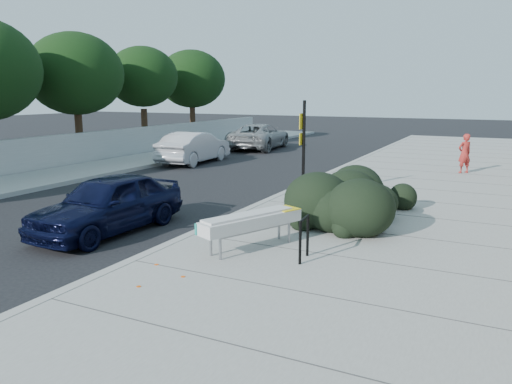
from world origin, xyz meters
TOP-DOWN VIEW (x-y plane):
  - ground at (0.00, 0.00)m, footprint 120.00×120.00m
  - sidewalk_near at (5.60, 5.00)m, footprint 11.20×50.00m
  - sidewalk_far at (-9.50, 5.00)m, footprint 3.00×50.00m
  - curb_near at (0.00, 5.00)m, footprint 0.22×50.00m
  - curb_far at (-8.00, 5.00)m, footprint 0.22×50.00m
  - far_wall at (-11.20, 5.00)m, footprint 0.30×40.00m
  - tree_far_d at (-12.50, 9.00)m, footprint 4.60×4.60m
  - tree_far_e at (-12.50, 14.00)m, footprint 4.00×4.00m
  - tree_far_f at (-12.50, 19.00)m, footprint 4.40×4.40m
  - bench at (1.74, -0.33)m, footprint 1.42×2.36m
  - bike_rack at (2.96, -0.51)m, footprint 0.10×0.58m
  - sign_post at (0.78, 5.00)m, footprint 0.13×0.34m
  - hedge at (3.00, 3.22)m, footprint 2.25×4.04m
  - sedan_navy at (-2.15, -0.26)m, footprint 1.80×4.19m
  - wagon_silver at (-7.00, 10.81)m, footprint 1.82×4.62m
  - suv_silver at (-6.91, 17.68)m, footprint 3.13×5.68m
  - pedestrian at (4.84, 12.28)m, footprint 0.68×0.66m

SIDE VIEW (x-z plane):
  - ground at x=0.00m, z-range 0.00..0.00m
  - sidewalk_near at x=5.60m, z-range 0.00..0.15m
  - sidewalk_far at x=-9.50m, z-range 0.00..0.15m
  - curb_near at x=0.00m, z-range 0.00..0.17m
  - curb_far at x=-8.00m, z-range 0.00..0.17m
  - bike_rack at x=2.96m, z-range 0.24..1.08m
  - sedan_navy at x=-2.15m, z-range 0.00..1.41m
  - bench at x=1.74m, z-range 0.36..1.08m
  - wagon_silver at x=-7.00m, z-range 0.00..1.50m
  - far_wall at x=-11.20m, z-range 0.00..1.50m
  - suv_silver at x=-6.91m, z-range 0.00..1.50m
  - hedge at x=3.00m, z-range 0.15..1.61m
  - pedestrian at x=4.84m, z-range 0.15..1.72m
  - sign_post at x=0.78m, z-range 0.33..3.27m
  - tree_far_e at x=-12.50m, z-range 1.23..7.13m
  - tree_far_f at x=-12.50m, z-range 1.15..7.22m
  - tree_far_d at x=-12.50m, z-range 1.11..7.27m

